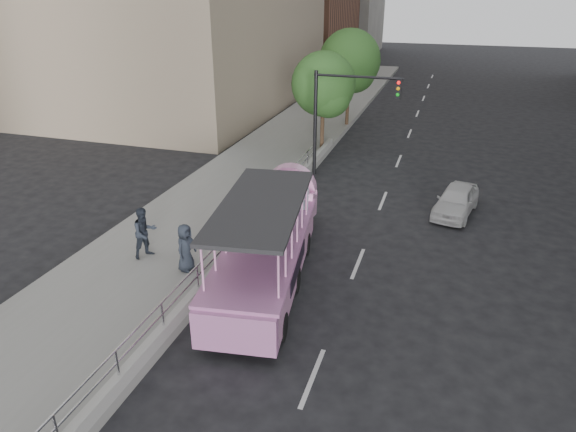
# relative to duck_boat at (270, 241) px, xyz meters

# --- Properties ---
(ground) EXTENTS (160.00, 160.00, 0.00)m
(ground) POSITION_rel_duck_boat_xyz_m (1.73, -2.57, -1.13)
(ground) COLOR black
(sidewalk) EXTENTS (5.50, 80.00, 0.30)m
(sidewalk) POSITION_rel_duck_boat_xyz_m (-4.02, 7.43, -0.98)
(sidewalk) COLOR gray
(sidewalk) RESTS_ON ground
(kerb_wall) EXTENTS (0.24, 30.00, 0.36)m
(kerb_wall) POSITION_rel_duck_boat_xyz_m (-1.39, -0.57, -0.65)
(kerb_wall) COLOR #A2A29D
(kerb_wall) RESTS_ON sidewalk
(guardrail) EXTENTS (0.07, 22.00, 0.71)m
(guardrail) POSITION_rel_duck_boat_xyz_m (-1.39, -0.57, 0.01)
(guardrail) COLOR silver
(guardrail) RESTS_ON kerb_wall
(duck_boat) EXTENTS (3.51, 9.42, 3.06)m
(duck_boat) POSITION_rel_duck_boat_xyz_m (0.00, 0.00, 0.00)
(duck_boat) COLOR black
(duck_boat) RESTS_ON ground
(car) EXTENTS (2.13, 3.78, 1.22)m
(car) POSITION_rel_duck_boat_xyz_m (5.83, 6.95, -0.53)
(car) COLOR silver
(car) RESTS_ON ground
(pedestrian_mid) EXTENTS (1.02, 1.10, 1.81)m
(pedestrian_mid) POSITION_rel_duck_boat_xyz_m (-4.25, -0.81, 0.07)
(pedestrian_mid) COLOR #242A34
(pedestrian_mid) RESTS_ON sidewalk
(pedestrian_far) EXTENTS (0.63, 0.86, 1.63)m
(pedestrian_far) POSITION_rel_duck_boat_xyz_m (-2.49, -1.22, -0.02)
(pedestrian_far) COLOR #242A34
(pedestrian_far) RESTS_ON sidewalk
(parking_sign) EXTENTS (0.09, 0.67, 2.97)m
(parking_sign) POSITION_rel_duck_boat_xyz_m (-1.13, 0.43, 0.71)
(parking_sign) COLOR black
(parking_sign) RESTS_ON ground
(traffic_signal) EXTENTS (4.20, 0.32, 5.20)m
(traffic_signal) POSITION_rel_duck_boat_xyz_m (0.02, 9.93, 2.36)
(traffic_signal) COLOR black
(traffic_signal) RESTS_ON ground
(street_tree_near) EXTENTS (3.52, 3.52, 5.72)m
(street_tree_near) POSITION_rel_duck_boat_xyz_m (-1.58, 13.36, 2.68)
(street_tree_near) COLOR #39281A
(street_tree_near) RESTS_ON ground
(street_tree_far) EXTENTS (3.97, 3.97, 6.45)m
(street_tree_far) POSITION_rel_duck_boat_xyz_m (-1.38, 19.36, 3.17)
(street_tree_far) COLOR #39281A
(street_tree_far) RESTS_ON ground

